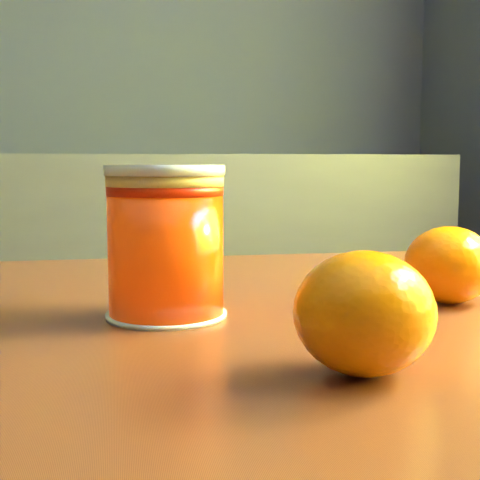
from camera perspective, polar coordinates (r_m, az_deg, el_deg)
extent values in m
cube|color=brown|center=(0.47, 9.39, -9.57)|extent=(1.02, 0.72, 0.04)
cylinder|color=#F33A04|center=(0.48, -6.34, -1.03)|extent=(0.08, 0.08, 0.09)
cylinder|color=#E0BA5B|center=(0.47, -6.42, 5.04)|extent=(0.08, 0.08, 0.01)
cylinder|color=silver|center=(0.47, -6.43, 5.81)|extent=(0.09, 0.09, 0.01)
ellipsoid|color=orange|center=(0.35, 10.54, -6.14)|extent=(0.08, 0.08, 0.07)
ellipsoid|color=orange|center=(0.55, 17.41, -2.04)|extent=(0.08, 0.08, 0.06)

